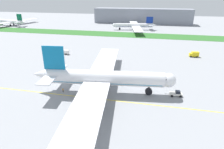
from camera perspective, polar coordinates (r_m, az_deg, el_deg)
name	(u,v)px	position (r m, az deg, el deg)	size (l,w,h in m)	color
ground_plane	(91,95)	(75.15, -6.02, -5.93)	(600.00, 600.00, 0.00)	gray
apron_taxi_line	(89,98)	(73.23, -6.58, -6.77)	(280.00, 0.36, 0.01)	yellow
grass_median_strip	(131,35)	(185.13, 5.53, 11.42)	(320.00, 24.00, 0.10)	#2D6628
airliner_foreground	(102,78)	(73.86, -2.94, -1.05)	(54.36, 86.52, 18.08)	white
pushback_tug	(176,94)	(77.47, 18.19, -5.29)	(6.41, 3.02, 2.10)	white
ground_crew_wingwalker_port	(63,90)	(78.80, -14.10, -4.32)	(0.48, 0.42, 1.58)	black
service_truck_baggage_loader	(65,52)	(127.81, -13.64, 6.45)	(6.36, 3.25, 2.75)	white
service_truck_fuel_bowser	(194,54)	(128.63, 22.84, 5.48)	(5.63, 3.21, 3.14)	yellow
parked_airliner_far_left	(10,22)	(266.48, -27.59, 13.50)	(48.34, 79.05, 14.02)	white
parked_airliner_far_centre	(135,25)	(212.17, 6.58, 14.04)	(45.32, 73.83, 13.30)	white
terminal_building	(142,16)	(260.62, 8.82, 16.50)	(120.29, 20.00, 18.00)	gray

